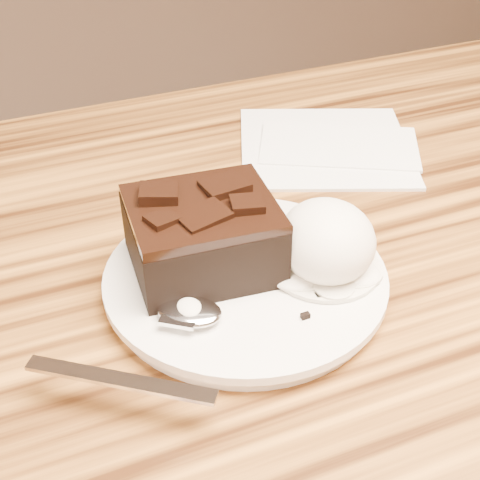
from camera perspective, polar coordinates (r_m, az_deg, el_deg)
name	(u,v)px	position (r m, az deg, el deg)	size (l,w,h in m)	color
plate	(245,283)	(0.52, 0.43, -3.44)	(0.21, 0.21, 0.02)	silver
brownie	(203,239)	(0.51, -2.97, 0.06)	(0.10, 0.09, 0.05)	black
ice_cream_scoop	(327,241)	(0.51, 6.97, -0.08)	(0.07, 0.07, 0.06)	white
melt_puddle	(324,267)	(0.52, 6.78, -2.16)	(0.08, 0.08, 0.00)	silver
spoon	(190,313)	(0.47, -4.07, -5.90)	(0.03, 0.18, 0.01)	silver
napkin	(325,145)	(0.71, 6.84, 7.58)	(0.16, 0.16, 0.01)	white
crumb_a	(319,297)	(0.49, 6.35, -4.54)	(0.01, 0.01, 0.00)	black
crumb_b	(225,260)	(0.52, -1.19, -1.63)	(0.01, 0.01, 0.00)	black
crumb_c	(305,316)	(0.48, 5.27, -6.09)	(0.01, 0.00, 0.00)	black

